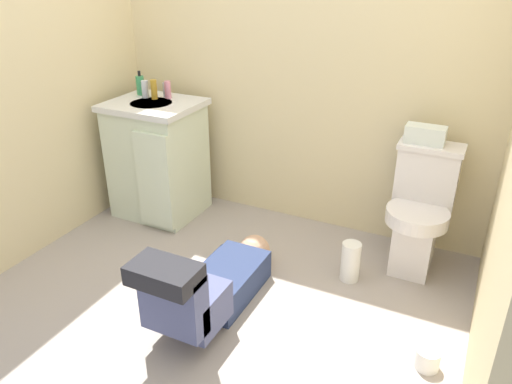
{
  "coord_description": "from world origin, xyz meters",
  "views": [
    {
      "loc": [
        1.16,
        -1.99,
        1.73
      ],
      "look_at": [
        0.0,
        0.38,
        0.45
      ],
      "focal_mm": 34.87,
      "sensor_mm": 36.0,
      "label": 1
    }
  ],
  "objects": [
    {
      "name": "toilet",
      "position": [
        0.9,
        0.73,
        0.37
      ],
      "size": [
        0.36,
        0.46,
        0.75
      ],
      "color": "silver",
      "rests_on": "ground_plane"
    },
    {
      "name": "faucet",
      "position": [
        -0.89,
        0.77,
        0.87
      ],
      "size": [
        0.02,
        0.02,
        0.1
      ],
      "primitive_type": "cylinder",
      "color": "silver",
      "rests_on": "vanity_cabinet"
    },
    {
      "name": "bottle_amber",
      "position": [
        -0.92,
        0.7,
        0.89
      ],
      "size": [
        0.04,
        0.04,
        0.13
      ],
      "primitive_type": "cylinder",
      "color": "gold",
      "rests_on": "vanity_cabinet"
    },
    {
      "name": "bottle_pink",
      "position": [
        -0.85,
        0.76,
        0.88
      ],
      "size": [
        0.04,
        0.04,
        0.12
      ],
      "primitive_type": "cylinder",
      "color": "pink",
      "rests_on": "vanity_cabinet"
    },
    {
      "name": "paper_towel_roll",
      "position": [
        0.6,
        0.41,
        0.12
      ],
      "size": [
        0.11,
        0.11,
        0.24
      ],
      "primitive_type": "cylinder",
      "color": "white",
      "rests_on": "ground_plane"
    },
    {
      "name": "ground_plane",
      "position": [
        0.0,
        0.0,
        -0.02
      ],
      "size": [
        3.05,
        2.97,
        0.04
      ],
      "primitive_type": "cube",
      "color": "#A0948C"
    },
    {
      "name": "wall_left",
      "position": [
        -1.32,
        0.0,
        1.2
      ],
      "size": [
        0.08,
        1.97,
        2.4
      ],
      "primitive_type": "cube",
      "color": "beige",
      "rests_on": "ground_plane"
    },
    {
      "name": "tissue_box",
      "position": [
        0.85,
        0.82,
        0.8
      ],
      "size": [
        0.22,
        0.11,
        0.1
      ],
      "primitive_type": "cube",
      "color": "silver",
      "rests_on": "toilet"
    },
    {
      "name": "wall_back",
      "position": [
        0.0,
        1.02,
        1.2
      ],
      "size": [
        2.71,
        0.08,
        2.4
      ],
      "primitive_type": "cube",
      "color": "beige",
      "rests_on": "ground_plane"
    },
    {
      "name": "vanity_cabinet",
      "position": [
        -0.89,
        0.63,
        0.42
      ],
      "size": [
        0.6,
        0.53,
        0.82
      ],
      "color": "silver",
      "rests_on": "ground_plane"
    },
    {
      "name": "toilet_paper_roll",
      "position": [
        1.12,
        -0.11,
        0.05
      ],
      "size": [
        0.11,
        0.11,
        0.1
      ],
      "primitive_type": "cylinder",
      "color": "white",
      "rests_on": "ground_plane"
    },
    {
      "name": "bottle_clear",
      "position": [
        -1.0,
        0.7,
        0.88
      ],
      "size": [
        0.05,
        0.05,
        0.12
      ],
      "primitive_type": "cylinder",
      "color": "silver",
      "rests_on": "vanity_cabinet"
    },
    {
      "name": "person_plumber",
      "position": [
        0.02,
        -0.21,
        0.18
      ],
      "size": [
        0.39,
        1.06,
        0.52
      ],
      "color": "navy",
      "rests_on": "ground_plane"
    },
    {
      "name": "soap_dispenser",
      "position": [
        -1.08,
        0.75,
        0.89
      ],
      "size": [
        0.06,
        0.06,
        0.17
      ],
      "color": "#39935A",
      "rests_on": "vanity_cabinet"
    }
  ]
}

